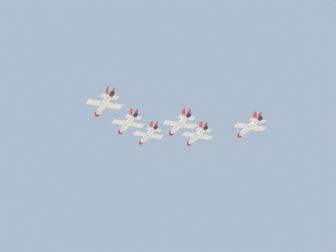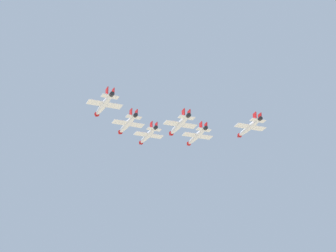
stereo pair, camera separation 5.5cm
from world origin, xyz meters
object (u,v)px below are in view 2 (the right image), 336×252
at_px(jet_left_wingman, 127,124).
at_px(jet_left_outer, 104,105).
at_px(jet_lead, 148,135).
at_px(jet_right_outer, 249,127).
at_px(jet_slot_rear, 179,125).
at_px(jet_right_wingman, 197,136).

bearing_deg(jet_left_wingman, jet_left_outer, 138.67).
relative_size(jet_lead, jet_right_outer, 1.00).
bearing_deg(jet_lead, jet_left_outer, 139.12).
distance_m(jet_lead, jet_right_outer, 39.74).
xyz_separation_m(jet_left_wingman, jet_right_outer, (-4.21, -40.93, -1.21)).
relative_size(jet_left_wingman, jet_left_outer, 0.97).
bearing_deg(jet_left_outer, jet_lead, -40.78).
distance_m(jet_left_wingman, jet_slot_rear, 20.21).
height_order(jet_right_outer, jet_slot_rear, jet_right_outer).
height_order(jet_right_wingman, jet_right_outer, jet_right_wingman).
bearing_deg(jet_right_outer, jet_right_wingman, 40.59).
bearing_deg(jet_left_wingman, jet_right_outer, -112.38).
xyz_separation_m(jet_right_wingman, jet_left_outer, (-24.74, 32.88, -1.20)).
bearing_deg(jet_lead, jet_right_outer, -140.15).
bearing_deg(jet_lead, jet_slot_rear, 179.49).
bearing_deg(jet_right_wingman, jet_left_outer, 112.00).
bearing_deg(jet_right_wingman, jet_slot_rear, 140.23).
relative_size(jet_left_wingman, jet_right_outer, 1.01).
relative_size(jet_lead, jet_left_outer, 0.96).
xyz_separation_m(jet_right_wingman, jet_right_outer, (-11.05, -16.33, -0.73)).
bearing_deg(jet_left_outer, jet_slot_rear, -90.41).
xyz_separation_m(jet_left_wingman, jet_left_outer, (-17.89, 8.27, -1.67)).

